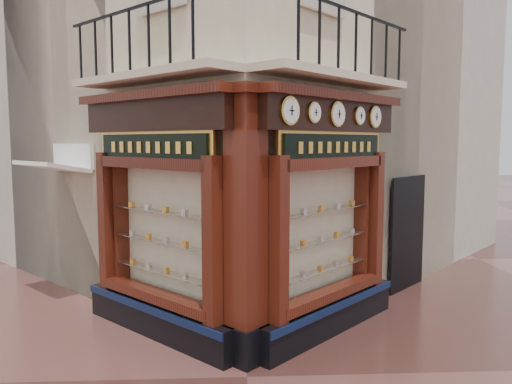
{
  "coord_description": "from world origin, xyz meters",
  "views": [
    {
      "loc": [
        -0.2,
        -6.49,
        3.19
      ],
      "look_at": [
        0.22,
        2.0,
        2.33
      ],
      "focal_mm": 35.0,
      "sensor_mm": 36.0,
      "label": 1
    }
  ],
  "objects": [
    {
      "name": "ground",
      "position": [
        0.0,
        0.0,
        0.0
      ],
      "size": [
        80.0,
        80.0,
        0.0
      ],
      "primitive_type": "plane",
      "color": "#43241F",
      "rests_on": "ground"
    },
    {
      "name": "main_building",
      "position": [
        0.0,
        6.16,
        6.0
      ],
      "size": [
        11.31,
        11.31,
        12.0
      ],
      "primitive_type": "cube",
      "rotation": [
        0.0,
        0.0,
        0.79
      ],
      "color": "beige",
      "rests_on": "ground"
    },
    {
      "name": "neighbour_left",
      "position": [
        -2.47,
        8.63,
        5.5
      ],
      "size": [
        11.31,
        11.31,
        11.0
      ],
      "primitive_type": "cube",
      "rotation": [
        0.0,
        0.0,
        0.79
      ],
      "color": "beige",
      "rests_on": "ground"
    },
    {
      "name": "neighbour_right",
      "position": [
        2.47,
        8.63,
        5.5
      ],
      "size": [
        11.31,
        11.31,
        11.0
      ],
      "primitive_type": "cube",
      "rotation": [
        0.0,
        0.0,
        0.79
      ],
      "color": "beige",
      "rests_on": "ground"
    },
    {
      "name": "shopfront_left",
      "position": [
        -1.41,
        1.57,
        1.98
      ],
      "size": [
        2.86,
        2.86,
        3.98
      ],
      "rotation": [
        0.0,
        0.0,
        2.36
      ],
      "color": "black",
      "rests_on": "ground"
    },
    {
      "name": "shopfront_right",
      "position": [
        1.41,
        1.57,
        1.98
      ],
      "size": [
        2.86,
        2.86,
        3.98
      ],
      "rotation": [
        0.0,
        0.0,
        0.79
      ],
      "color": "black",
      "rests_on": "ground"
    },
    {
      "name": "corner_pilaster",
      "position": [
        0.0,
        0.5,
        1.95
      ],
      "size": [
        0.85,
        0.85,
        3.98
      ],
      "rotation": [
        0.0,
        0.0,
        0.79
      ],
      "color": "black",
      "rests_on": "ground"
    },
    {
      "name": "balcony",
      "position": [
        0.0,
        1.49,
        4.22
      ],
      "size": [
        5.94,
        2.97,
        1.03
      ],
      "color": "beige",
      "rests_on": "ground"
    },
    {
      "name": "clock_a",
      "position": [
        0.62,
        0.52,
        3.62
      ],
      "size": [
        0.32,
        0.32,
        0.41
      ],
      "rotation": [
        0.0,
        0.0,
        0.79
      ],
      "color": "gold",
      "rests_on": "ground"
    },
    {
      "name": "clock_b",
      "position": [
        1.03,
        0.93,
        3.62
      ],
      "size": [
        0.26,
        0.26,
        0.32
      ],
      "rotation": [
        0.0,
        0.0,
        0.79
      ],
      "color": "gold",
      "rests_on": "ground"
    },
    {
      "name": "clock_c",
      "position": [
        1.48,
        1.37,
        3.62
      ],
      "size": [
        0.32,
        0.32,
        0.4
      ],
      "rotation": [
        0.0,
        0.0,
        0.79
      ],
      "color": "gold",
      "rests_on": "ground"
    },
    {
      "name": "clock_d",
      "position": [
        1.95,
        1.85,
        3.62
      ],
      "size": [
        0.25,
        0.25,
        0.31
      ],
      "rotation": [
        0.0,
        0.0,
        0.79
      ],
      "color": "gold",
      "rests_on": "ground"
    },
    {
      "name": "clock_e",
      "position": [
        2.32,
        2.22,
        3.62
      ],
      "size": [
        0.31,
        0.31,
        0.38
      ],
      "rotation": [
        0.0,
        0.0,
        0.79
      ],
      "color": "gold",
      "rests_on": "ground"
    },
    {
      "name": "awning",
      "position": [
        -3.75,
        3.54,
        0.0
      ],
      "size": [
        1.72,
        1.72,
        0.24
      ],
      "primitive_type": null,
      "rotation": [
        0.18,
        0.0,
        2.36
      ],
      "color": "white",
      "rests_on": "ground"
    },
    {
      "name": "signboard_left",
      "position": [
        -1.46,
        1.51,
        3.1
      ],
      "size": [
        2.08,
        2.08,
        0.56
      ],
      "rotation": [
        0.0,
        0.0,
        2.36
      ],
      "color": "#F1AB47",
      "rests_on": "ground"
    },
    {
      "name": "signboard_right",
      "position": [
        1.46,
        1.51,
        3.1
      ],
      "size": [
        2.06,
        2.06,
        0.55
      ],
      "rotation": [
        0.0,
        0.0,
        0.79
      ],
      "color": "#F1AB47",
      "rests_on": "ground"
    }
  ]
}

